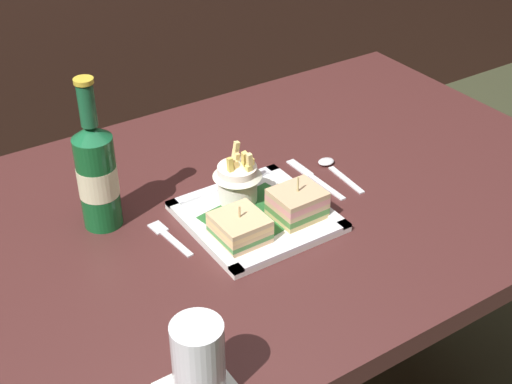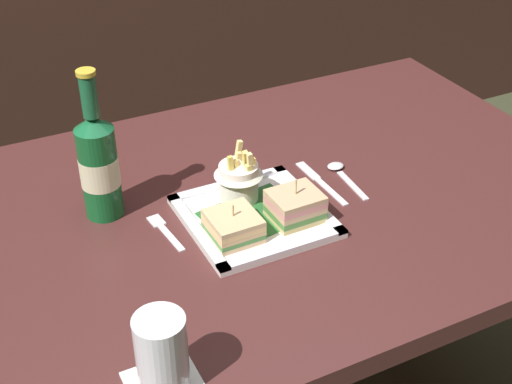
% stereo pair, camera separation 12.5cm
% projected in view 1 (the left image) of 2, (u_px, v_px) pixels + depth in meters
% --- Properties ---
extents(dining_table, '(1.36, 0.86, 0.73)m').
position_uv_depth(dining_table, '(256.00, 237.00, 1.41)').
color(dining_table, '#462220').
rests_on(dining_table, ground_plane).
extents(square_plate, '(0.25, 0.25, 0.02)m').
position_uv_depth(square_plate, '(256.00, 217.00, 1.30)').
color(square_plate, white).
rests_on(square_plate, dining_table).
extents(sandwich_half_left, '(0.09, 0.09, 0.07)m').
position_uv_depth(sandwich_half_left, '(240.00, 227.00, 1.23)').
color(sandwich_half_left, '#DFB389').
rests_on(sandwich_half_left, square_plate).
extents(sandwich_half_right, '(0.09, 0.08, 0.08)m').
position_uv_depth(sandwich_half_right, '(297.00, 203.00, 1.28)').
color(sandwich_half_right, tan).
rests_on(sandwich_half_right, square_plate).
extents(fries_cup, '(0.09, 0.09, 0.11)m').
position_uv_depth(fries_cup, '(237.00, 177.00, 1.31)').
color(fries_cup, white).
rests_on(fries_cup, square_plate).
extents(beer_bottle, '(0.07, 0.07, 0.29)m').
position_uv_depth(beer_bottle, '(97.00, 173.00, 1.24)').
color(beer_bottle, '#125625').
rests_on(beer_bottle, dining_table).
extents(water_glass, '(0.07, 0.07, 0.12)m').
position_uv_depth(water_glass, '(199.00, 364.00, 0.94)').
color(water_glass, silver).
rests_on(water_glass, dining_table).
extents(fork, '(0.03, 0.12, 0.00)m').
position_uv_depth(fork, '(168.00, 236.00, 1.26)').
color(fork, silver).
rests_on(fork, dining_table).
extents(knife, '(0.02, 0.17, 0.00)m').
position_uv_depth(knife, '(313.00, 177.00, 1.42)').
color(knife, silver).
rests_on(knife, dining_table).
extents(spoon, '(0.04, 0.14, 0.01)m').
position_uv_depth(spoon, '(332.00, 167.00, 1.45)').
color(spoon, silver).
rests_on(spoon, dining_table).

